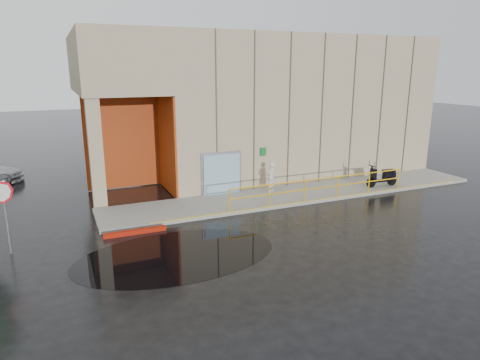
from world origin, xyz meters
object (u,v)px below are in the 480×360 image
(person, at_px, (271,177))
(red_curb, at_px, (135,232))
(stop_sign, at_px, (4,202))
(scooter, at_px, (383,171))

(person, xyz_separation_m, red_curb, (-7.29, -2.65, -0.83))
(stop_sign, relative_size, red_curb, 1.08)
(person, xyz_separation_m, stop_sign, (-11.56, -2.76, 0.97))
(scooter, xyz_separation_m, stop_sign, (-17.49, -1.36, 0.92))
(stop_sign, bearing_deg, scooter, -10.79)
(person, bearing_deg, red_curb, -17.58)
(person, height_order, red_curb, person)
(person, xyz_separation_m, scooter, (5.92, -1.40, 0.05))
(stop_sign, distance_m, red_curb, 4.64)
(stop_sign, height_order, red_curb, stop_sign)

